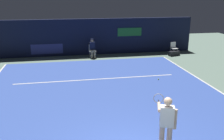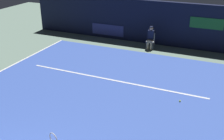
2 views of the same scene
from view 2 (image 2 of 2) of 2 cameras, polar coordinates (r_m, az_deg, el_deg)
ground_plane at (r=10.66m, az=-4.56°, el=-6.76°), size 32.02×32.02×0.00m
court_surface at (r=10.66m, az=-4.56°, el=-6.73°), size 10.68×12.16×0.01m
line_service at (r=12.33m, az=0.08°, el=-2.08°), size 8.33×0.10×0.01m
back_wall at (r=17.04m, az=8.03°, el=9.73°), size 16.01×0.33×2.60m
line_judge_on_chair at (r=16.15m, az=7.97°, el=6.67°), size 0.47×0.55×1.32m
tennis_ball at (r=10.97m, az=13.84°, el=-6.23°), size 0.07×0.07×0.07m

